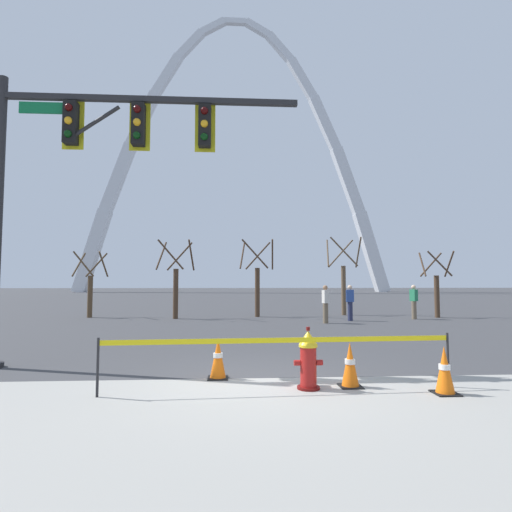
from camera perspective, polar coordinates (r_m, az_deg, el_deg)
ground_plane at (r=7.31m, az=0.72°, el=-17.23°), size 240.00×240.00×0.00m
sidewalk_near_curb at (r=3.70m, az=5.76°, el=-31.04°), size 40.00×8.00×0.01m
fire_hydrant at (r=6.72m, az=7.38°, el=-14.32°), size 0.46×0.48×0.99m
caution_tape_barrier at (r=6.48m, az=3.53°, el=-13.42°), size 5.55×0.29×0.88m
traffic_cone_by_hydrant at (r=6.98m, az=13.15°, el=-14.77°), size 0.36×0.36×0.73m
traffic_cone_mid_sidewalk at (r=7.02m, az=25.09°, el=-14.45°), size 0.36×0.36×0.73m
traffic_cone_curb_edge at (r=7.40m, az=-5.38°, el=-14.21°), size 0.36×0.36×0.73m
traffic_signal_gantry at (r=9.37m, az=-22.81°, el=12.41°), size 6.42×0.44×6.00m
monument_arch at (r=75.68m, az=-3.00°, el=12.31°), size 56.57×2.15×51.48m
tree_far_left at (r=21.40m, az=-22.38°, el=-4.23°), size 1.50×1.51×3.21m
tree_left_mid at (r=19.50m, az=-11.28°, el=-3.87°), size 1.71×1.72×3.70m
tree_center_left at (r=20.22m, az=0.18°, el=-3.78°), size 1.77×1.78×3.83m
tree_center_right at (r=21.81m, az=12.24°, el=-3.41°), size 1.88×1.89×4.06m
tree_right_mid at (r=21.65m, az=24.14°, el=-4.16°), size 1.50×1.51×3.22m
pedestrian_walking_left at (r=17.29m, az=9.79°, el=-6.65°), size 0.24×0.36×1.59m
pedestrian_standing_center at (r=20.31m, az=21.40°, el=-6.01°), size 0.30×0.39×1.59m
pedestrian_walking_right at (r=18.59m, az=13.14°, el=-6.40°), size 0.38×0.27×1.59m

